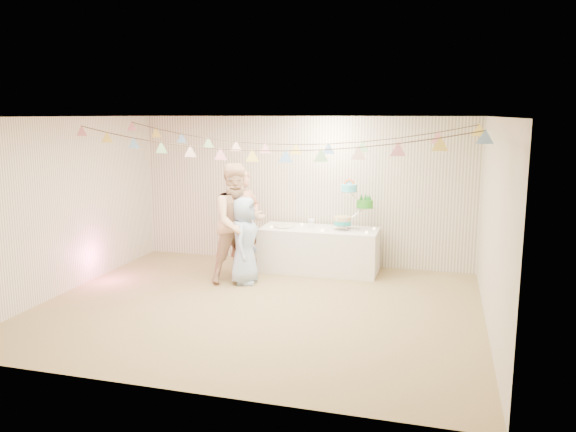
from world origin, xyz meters
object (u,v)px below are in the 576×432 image
(table, at_px, (319,250))
(person_adult_b, at_px, (238,223))
(person_adult_a, at_px, (244,222))
(person_child, at_px, (244,240))
(cake_stand, at_px, (353,206))

(table, xyz_separation_m, person_adult_b, (-1.11, -0.91, 0.57))
(table, xyz_separation_m, person_adult_a, (-1.18, -0.46, 0.50))
(table, relative_size, person_child, 1.44)
(person_adult_a, height_order, person_adult_b, person_adult_b)
(table, height_order, cake_stand, cake_stand)
(person_adult_b, distance_m, person_child, 0.29)
(table, relative_size, cake_stand, 2.52)
(person_adult_a, height_order, person_child, person_adult_a)
(cake_stand, distance_m, person_adult_b, 1.93)
(cake_stand, xyz_separation_m, person_adult_a, (-1.73, -0.51, -0.27))
(person_adult_a, xyz_separation_m, person_child, (0.20, -0.52, -0.19))
(table, relative_size, person_adult_b, 1.05)
(person_adult_b, relative_size, person_child, 1.37)
(person_child, bearing_deg, table, -49.34)
(cake_stand, bearing_deg, person_adult_a, -163.56)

